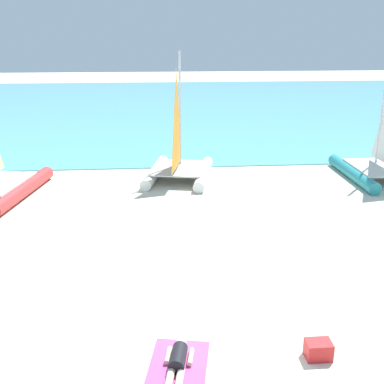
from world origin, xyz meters
The scene contains 7 objects.
ground_plane centered at (0.00, 10.00, 0.00)m, with size 120.00×120.00×0.00m, color beige.
ocean_water centered at (0.00, 32.97, 0.03)m, with size 120.00×40.00×0.05m, color #5BB2C1.
sailboat_white centered at (-0.13, 11.27, 0.80)m, with size 3.37×4.53×5.34m.
sailboat_teal centered at (8.57, 10.48, 0.89)m, with size 2.95×4.60×5.97m.
towel_right centered at (-0.86, -1.14, 0.01)m, with size 1.10×1.90×0.01m, color #D84C99.
sunbather_right centered at (-0.84, -1.07, 0.13)m, with size 0.69×1.56×0.30m.
cooler_box centered at (1.91, -0.96, 0.18)m, with size 0.50×0.36×0.36m, color red.
Camera 1 is at (-1.18, -8.56, 6.06)m, focal length 44.63 mm.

